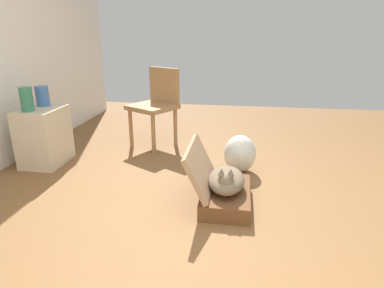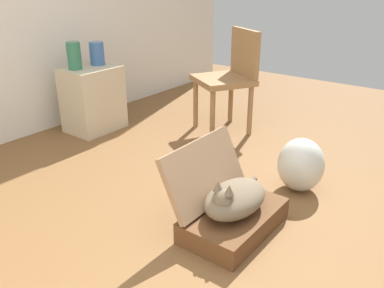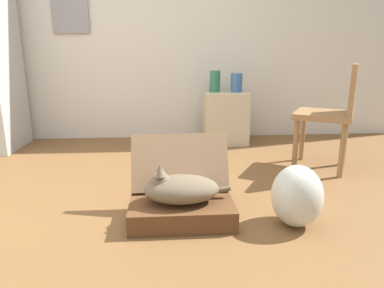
{
  "view_description": "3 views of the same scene",
  "coord_description": "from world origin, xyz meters",
  "px_view_note": "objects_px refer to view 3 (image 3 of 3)",
  "views": [
    {
      "loc": [
        -2.1,
        -0.09,
        1.29
      ],
      "look_at": [
        0.2,
        0.25,
        0.49
      ],
      "focal_mm": 30.75,
      "sensor_mm": 36.0,
      "label": 1
    },
    {
      "loc": [
        -1.42,
        -0.97,
        1.33
      ],
      "look_at": [
        0.55,
        0.54,
        0.27
      ],
      "focal_mm": 37.45,
      "sensor_mm": 36.0,
      "label": 2
    },
    {
      "loc": [
        0.15,
        -1.86,
        0.95
      ],
      "look_at": [
        0.33,
        0.57,
        0.32
      ],
      "focal_mm": 31.77,
      "sensor_mm": 36.0,
      "label": 3
    }
  ],
  "objects_px": {
    "vase_short": "(236,83)",
    "suitcase_base": "(182,211)",
    "vase_tall": "(215,81)",
    "plastic_bag_white": "(297,196)",
    "side_table": "(225,118)",
    "chair": "(332,112)",
    "cat": "(180,188)"
  },
  "relations": [
    {
      "from": "vase_short",
      "to": "suitcase_base",
      "type": "bearing_deg",
      "value": -110.09
    },
    {
      "from": "vase_tall",
      "to": "vase_short",
      "type": "distance_m",
      "value": 0.24
    },
    {
      "from": "plastic_bag_white",
      "to": "side_table",
      "type": "distance_m",
      "value": 1.96
    },
    {
      "from": "plastic_bag_white",
      "to": "vase_short",
      "type": "bearing_deg",
      "value": 88.93
    },
    {
      "from": "plastic_bag_white",
      "to": "vase_tall",
      "type": "height_order",
      "value": "vase_tall"
    },
    {
      "from": "plastic_bag_white",
      "to": "chair",
      "type": "height_order",
      "value": "chair"
    },
    {
      "from": "suitcase_base",
      "to": "vase_short",
      "type": "relative_size",
      "value": 3.03
    },
    {
      "from": "vase_tall",
      "to": "chair",
      "type": "xyz_separation_m",
      "value": [
        0.85,
        -1.02,
        -0.18
      ]
    },
    {
      "from": "cat",
      "to": "plastic_bag_white",
      "type": "xyz_separation_m",
      "value": [
        0.67,
        -0.1,
        -0.03
      ]
    },
    {
      "from": "cat",
      "to": "vase_short",
      "type": "bearing_deg",
      "value": 69.63
    },
    {
      "from": "suitcase_base",
      "to": "cat",
      "type": "distance_m",
      "value": 0.15
    },
    {
      "from": "vase_short",
      "to": "cat",
      "type": "bearing_deg",
      "value": -110.37
    },
    {
      "from": "cat",
      "to": "chair",
      "type": "distance_m",
      "value": 1.61
    },
    {
      "from": "suitcase_base",
      "to": "plastic_bag_white",
      "type": "distance_m",
      "value": 0.67
    },
    {
      "from": "plastic_bag_white",
      "to": "side_table",
      "type": "relative_size",
      "value": 0.63
    },
    {
      "from": "plastic_bag_white",
      "to": "side_table",
      "type": "xyz_separation_m",
      "value": [
        -0.08,
        1.96,
        0.11
      ]
    },
    {
      "from": "suitcase_base",
      "to": "plastic_bag_white",
      "type": "xyz_separation_m",
      "value": [
        0.66,
        -0.1,
        0.12
      ]
    },
    {
      "from": "cat",
      "to": "vase_short",
      "type": "relative_size",
      "value": 2.57
    },
    {
      "from": "side_table",
      "to": "suitcase_base",
      "type": "bearing_deg",
      "value": -107.13
    },
    {
      "from": "cat",
      "to": "side_table",
      "type": "xyz_separation_m",
      "value": [
        0.58,
        1.86,
        0.08
      ]
    },
    {
      "from": "side_table",
      "to": "vase_short",
      "type": "xyz_separation_m",
      "value": [
        0.12,
        0.03,
        0.39
      ]
    },
    {
      "from": "side_table",
      "to": "vase_tall",
      "type": "distance_m",
      "value": 0.42
    },
    {
      "from": "vase_tall",
      "to": "cat",
      "type": "bearing_deg",
      "value": -103.72
    },
    {
      "from": "vase_short",
      "to": "side_table",
      "type": "bearing_deg",
      "value": -164.57
    },
    {
      "from": "cat",
      "to": "suitcase_base",
      "type": "bearing_deg",
      "value": -2.19
    },
    {
      "from": "cat",
      "to": "vase_tall",
      "type": "bearing_deg",
      "value": 76.28
    },
    {
      "from": "plastic_bag_white",
      "to": "vase_short",
      "type": "xyz_separation_m",
      "value": [
        0.04,
        1.99,
        0.49
      ]
    },
    {
      "from": "suitcase_base",
      "to": "cat",
      "type": "xyz_separation_m",
      "value": [
        -0.01,
        0.0,
        0.15
      ]
    },
    {
      "from": "vase_short",
      "to": "chair",
      "type": "relative_size",
      "value": 0.23
    },
    {
      "from": "side_table",
      "to": "chair",
      "type": "distance_m",
      "value": 1.25
    },
    {
      "from": "plastic_bag_white",
      "to": "chair",
      "type": "relative_size",
      "value": 0.4
    },
    {
      "from": "chair",
      "to": "vase_tall",
      "type": "bearing_deg",
      "value": -109.88
    }
  ]
}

